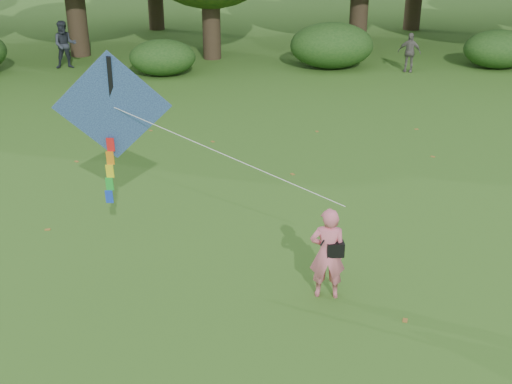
{
  "coord_description": "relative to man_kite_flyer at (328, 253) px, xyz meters",
  "views": [
    {
      "loc": [
        -2.0,
        -8.79,
        6.39
      ],
      "look_at": [
        -1.27,
        2.0,
        1.5
      ],
      "focal_mm": 45.0,
      "sensor_mm": 36.0,
      "label": 1
    }
  ],
  "objects": [
    {
      "name": "man_kite_flyer",
      "position": [
        0.0,
        0.0,
        0.0
      ],
      "size": [
        0.68,
        0.49,
        1.71
      ],
      "primitive_type": "imported",
      "rotation": [
        0.0,
        0.0,
        3.0
      ],
      "color": "#DF697D",
      "rests_on": "ground"
    },
    {
      "name": "ground",
      "position": [
        0.11,
        -0.76,
        -0.86
      ],
      "size": [
        100.0,
        100.0,
        0.0
      ],
      "primitive_type": "plane",
      "color": "#265114",
      "rests_on": "ground"
    },
    {
      "name": "crossbody_bag",
      "position": [
        0.12,
        -0.03,
        0.11
      ],
      "size": [
        0.43,
        0.2,
        0.69
      ],
      "color": "black",
      "rests_on": "ground"
    },
    {
      "name": "fallen_leaves",
      "position": [
        0.01,
        6.14,
        -0.85
      ],
      "size": [
        11.85,
        10.32,
        0.01
      ],
      "color": "olive",
      "rests_on": "ground"
    },
    {
      "name": "shrub_band",
      "position": [
        -0.61,
        16.84,
        0.0
      ],
      "size": [
        39.15,
        3.22,
        1.88
      ],
      "color": "#264919",
      "rests_on": "ground"
    },
    {
      "name": "flying_kite",
      "position": [
        -3.68,
        1.55,
        2.18
      ],
      "size": [
        4.99,
        1.9,
        2.93
      ],
      "color": "#224D95",
      "rests_on": "ground"
    },
    {
      "name": "bystander_right",
      "position": [
        6.17,
        16.22,
        -0.06
      ],
      "size": [
        1.01,
        0.73,
        1.59
      ],
      "primitive_type": "imported",
      "rotation": [
        0.0,
        0.0,
        -0.42
      ],
      "color": "#68615C",
      "rests_on": "ground"
    },
    {
      "name": "bystander_left",
      "position": [
        -8.01,
        17.79,
        0.13
      ],
      "size": [
        1.08,
        0.92,
        1.97
      ],
      "primitive_type": "imported",
      "rotation": [
        0.0,
        0.0,
        0.2
      ],
      "color": "#292E37",
      "rests_on": "ground"
    }
  ]
}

